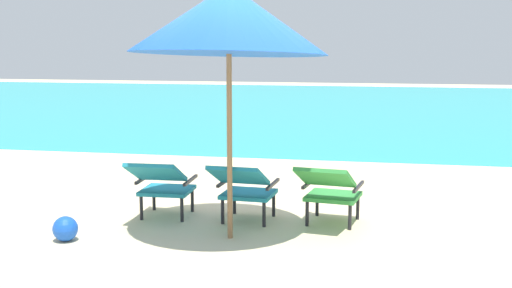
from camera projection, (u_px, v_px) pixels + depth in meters
ground_plane at (298, 157)px, 10.69m from camera, size 40.00×40.00×0.00m
ocean_band at (338, 106)px, 19.17m from camera, size 40.00×18.00×0.01m
lounge_chair_left at (162, 182)px, 6.84m from camera, size 0.57×0.89×0.68m
lounge_chair_center at (244, 186)px, 6.67m from camera, size 0.59×0.91×0.68m
lounge_chair_right at (330, 188)px, 6.58m from camera, size 0.65×0.94×0.68m
beach_umbrella_center at (229, 20)px, 5.95m from camera, size 2.14×2.16×2.42m
beach_ball at (65, 229)px, 6.15m from camera, size 0.24×0.24×0.24m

